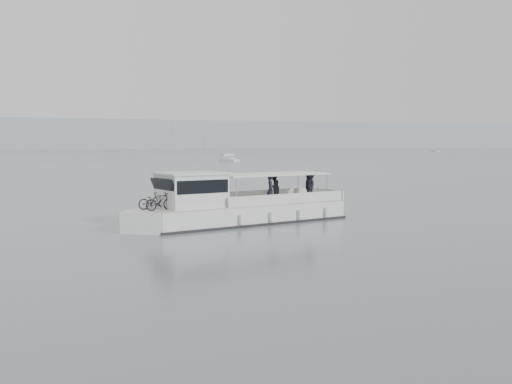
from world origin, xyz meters
name	(u,v)px	position (x,y,z in m)	size (l,w,h in m)	color
ground	(257,229)	(0.00, 0.00, 0.00)	(1400.00, 1400.00, 0.00)	#535E62
headland	(40,134)	(0.00, 560.00, 14.00)	(1400.00, 90.00, 28.00)	#939EA8
tour_boat	(229,208)	(-0.70, 2.07, 0.86)	(12.57, 5.31, 5.25)	white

